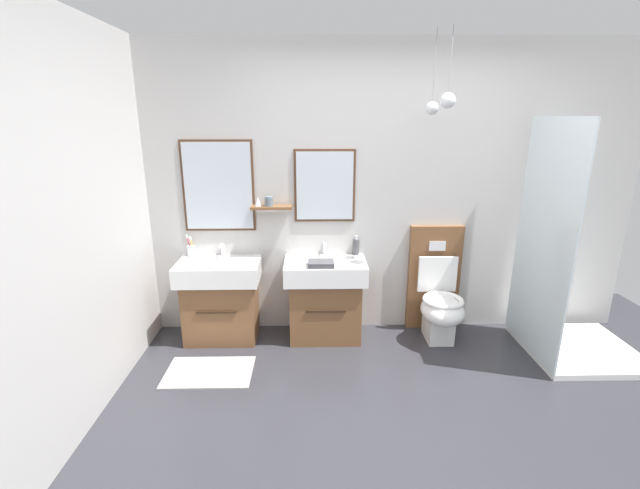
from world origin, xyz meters
TOP-DOWN VIEW (x-y plane):
  - ground_plane at (0.00, 0.00)m, footprint 5.67×4.61m
  - wall_back at (-0.02, 1.64)m, footprint 4.47×0.60m
  - wall_left at (-2.18, 0.00)m, footprint 0.12×3.41m
  - bath_mat at (-1.49, 0.79)m, footprint 0.68×0.44m
  - vanity_sink_left at (-1.49, 1.38)m, footprint 0.71×0.48m
  - tap_on_left_sink at (-1.49, 1.56)m, footprint 0.03×0.13m
  - vanity_sink_right at (-0.55, 1.38)m, footprint 0.71×0.48m
  - tap_on_right_sink at (-0.55, 1.56)m, footprint 0.03×0.13m
  - toilet at (0.47, 1.38)m, footprint 0.48×0.63m
  - toothbrush_cup at (-1.76, 1.55)m, footprint 0.07×0.07m
  - soap_dispenser at (-0.26, 1.56)m, footprint 0.06×0.06m
  - folded_hand_towel at (-0.59, 1.24)m, footprint 0.22×0.16m
  - shower_tray at (1.44, 1.05)m, footprint 0.90×0.86m

SIDE VIEW (x-z plane):
  - ground_plane at x=0.00m, z-range -0.10..0.00m
  - bath_mat at x=-1.49m, z-range 0.00..0.01m
  - toilet at x=0.47m, z-range -0.12..0.88m
  - vanity_sink_left at x=-1.49m, z-range 0.02..0.75m
  - vanity_sink_right at x=-0.55m, z-range 0.02..0.75m
  - shower_tray at x=1.44m, z-range -0.55..1.40m
  - folded_hand_towel at x=-0.59m, z-range 0.73..0.77m
  - toothbrush_cup at x=-1.76m, z-range 0.68..0.88m
  - tap_on_left_sink at x=-1.49m, z-range 0.74..0.86m
  - tap_on_right_sink at x=-0.55m, z-range 0.74..0.86m
  - soap_dispenser at x=-0.26m, z-range 0.72..0.90m
  - wall_left at x=-2.18m, z-range 0.00..2.58m
  - wall_back at x=-0.02m, z-range 0.00..2.59m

